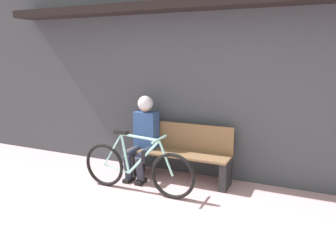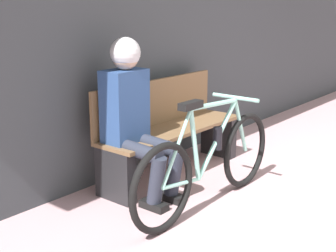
% 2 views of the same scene
% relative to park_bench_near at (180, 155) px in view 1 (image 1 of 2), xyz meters
% --- Properties ---
extents(storefront_wall, '(12.00, 0.56, 3.20)m').
position_rel_park_bench_near_xyz_m(storefront_wall, '(0.30, 0.35, 1.28)').
color(storefront_wall, '#3D4247').
rests_on(storefront_wall, ground_plane).
extents(park_bench_near, '(1.52, 0.42, 0.83)m').
position_rel_park_bench_near_xyz_m(park_bench_near, '(0.00, 0.00, 0.00)').
color(park_bench_near, brown).
rests_on(park_bench_near, ground_plane).
extents(bicycle, '(1.67, 0.40, 0.84)m').
position_rel_park_bench_near_xyz_m(bicycle, '(-0.35, -0.67, -0.04)').
color(bicycle, black).
rests_on(bicycle, ground_plane).
extents(person_seated, '(0.34, 0.60, 1.24)m').
position_rel_park_bench_near_xyz_m(person_seated, '(-0.55, -0.10, 0.32)').
color(person_seated, '#2D3342').
rests_on(person_seated, ground_plane).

